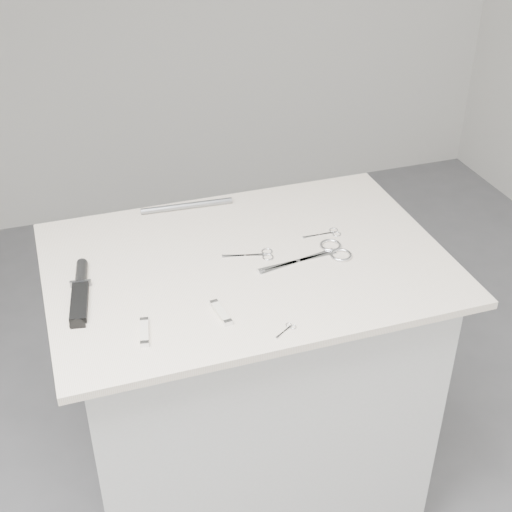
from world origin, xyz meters
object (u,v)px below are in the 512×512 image
object	(u,v)px
embroidery_scissors_b	(328,233)
pocket_knife_b	(221,312)
sheathed_knife	(80,288)
pocket_knife_a	(144,332)
metal_rail	(187,206)
plinth	(248,396)
tiny_scissors	(287,329)
embroidery_scissors_a	(258,255)
large_shears	(322,254)

from	to	relation	value
embroidery_scissors_b	pocket_knife_b	xyz separation A→B (m)	(-0.37, -0.25, 0.00)
embroidery_scissors_b	sheathed_knife	size ratio (longest dim) A/B	0.43
pocket_knife_a	metal_rail	xyz separation A→B (m)	(0.22, 0.51, 0.00)
plinth	pocket_knife_b	size ratio (longest dim) A/B	9.73
plinth	embroidery_scissors_b	size ratio (longest dim) A/B	8.65
tiny_scissors	sheathed_knife	distance (m)	0.50
embroidery_scissors_b	sheathed_knife	bearing A→B (deg)	-174.36
tiny_scissors	sheathed_knife	bearing A→B (deg)	112.28
tiny_scissors	metal_rail	xyz separation A→B (m)	(-0.08, 0.60, 0.01)
embroidery_scissors_a	pocket_knife_b	distance (m)	0.26
embroidery_scissors_a	metal_rail	size ratio (longest dim) A/B	0.50
plinth	large_shears	distance (m)	0.51
pocket_knife_b	sheathed_knife	bearing A→B (deg)	49.59
embroidery_scissors_b	metal_rail	distance (m)	0.41
sheathed_knife	embroidery_scissors_b	bearing A→B (deg)	-76.04
tiny_scissors	metal_rail	bearing A→B (deg)	64.76
embroidery_scissors_a	pocket_knife_a	xyz separation A→B (m)	(-0.33, -0.22, 0.00)
large_shears	embroidery_scissors_b	size ratio (longest dim) A/B	2.41
plinth	pocket_knife_a	bearing A→B (deg)	-145.36
embroidery_scissors_a	sheathed_knife	size ratio (longest dim) A/B	0.55
embroidery_scissors_a	embroidery_scissors_b	distance (m)	0.21
large_shears	pocket_knife_b	distance (m)	0.35
plinth	sheathed_knife	size ratio (longest dim) A/B	3.76
tiny_scissors	pocket_knife_a	size ratio (longest dim) A/B	0.63
large_shears	sheathed_knife	bearing A→B (deg)	168.86
plinth	embroidery_scissors_a	size ratio (longest dim) A/B	6.89
embroidery_scissors_b	metal_rail	xyz separation A→B (m)	(-0.32, 0.25, 0.01)
embroidery_scissors_a	large_shears	bearing A→B (deg)	-3.84
large_shears	metal_rail	bearing A→B (deg)	120.35
embroidery_scissors_a	pocket_knife_a	bearing A→B (deg)	-132.67
embroidery_scissors_b	pocket_knife_b	distance (m)	0.44
tiny_scissors	embroidery_scissors_b	bearing A→B (deg)	21.82
plinth	tiny_scissors	world-z (taller)	tiny_scissors
plinth	metal_rail	world-z (taller)	metal_rail
embroidery_scissors_a	pocket_knife_b	xyz separation A→B (m)	(-0.16, -0.21, 0.00)
large_shears	embroidery_scissors_a	xyz separation A→B (m)	(-0.16, 0.05, -0.00)
metal_rail	pocket_knife_b	bearing A→B (deg)	-94.90
plinth	embroidery_scissors_b	bearing A→B (deg)	12.29
pocket_knife_a	embroidery_scissors_a	bearing A→B (deg)	-46.33
pocket_knife_b	embroidery_scissors_a	bearing A→B (deg)	-44.67
pocket_knife_a	pocket_knife_b	xyz separation A→B (m)	(0.18, 0.01, 0.00)
tiny_scissors	embroidery_scissors_a	bearing A→B (deg)	50.70
plinth	sheathed_knife	distance (m)	0.63
large_shears	pocket_knife_a	world-z (taller)	pocket_knife_a
embroidery_scissors_a	sheathed_knife	bearing A→B (deg)	-163.98
tiny_scissors	pocket_knife_b	size ratio (longest dim) A/B	0.63
large_shears	pocket_knife_a	distance (m)	0.52
metal_rail	sheathed_knife	bearing A→B (deg)	-137.14
tiny_scissors	metal_rail	size ratio (longest dim) A/B	0.23
large_shears	pocket_knife_b	world-z (taller)	pocket_knife_b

